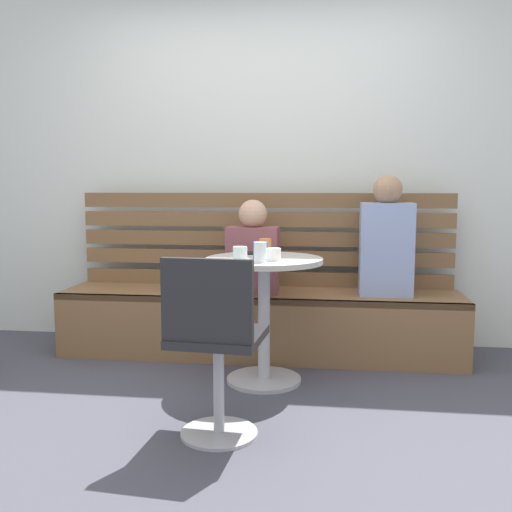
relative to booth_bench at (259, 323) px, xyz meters
The scene contains 14 objects.
ground 1.22m from the booth_bench, 90.00° to the right, with size 8.00×8.00×0.00m, color #42424C.
back_wall 1.31m from the booth_bench, 90.00° to the left, with size 5.20×0.10×2.90m, color silver.
booth_bench is the anchor object (origin of this frame).
booth_backrest 0.61m from the booth_bench, 90.00° to the left, with size 2.65×0.04×0.66m.
cafe_table 0.62m from the booth_bench, 80.02° to the right, with size 0.68×0.68×0.74m.
white_chair 1.37m from the booth_bench, 91.42° to the right, with size 0.43×0.43×0.85m.
person_adult 1.01m from the booth_bench, ahead, with size 0.34×0.22×0.78m.
person_child_left 0.50m from the booth_bench, 141.44° to the right, with size 0.34×0.22×0.62m.
cup_mug_blue 0.80m from the booth_bench, 82.29° to the right, with size 0.08×0.08×0.10m, color #3D5B9E.
cup_glass_short 0.89m from the booth_bench, 91.87° to the right, with size 0.08×0.08×0.08m, color silver.
cup_water_clear 0.94m from the booth_bench, 82.50° to the right, with size 0.07×0.07×0.11m, color white.
cup_tumbler_orange 0.71m from the booth_bench, 78.09° to the right, with size 0.07×0.07×0.10m, color orange.
cup_ceramic_white 0.87m from the booth_bench, 76.16° to the right, with size 0.08×0.08×0.07m, color white.
phone_on_table 0.62m from the booth_bench, 89.86° to the right, with size 0.07×0.14×0.01m, color black.
Camera 1 is at (0.47, -2.57, 1.15)m, focal length 39.90 mm.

